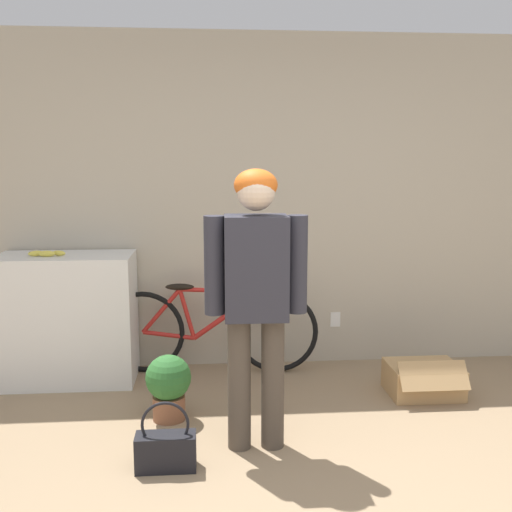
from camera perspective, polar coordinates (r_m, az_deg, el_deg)
The scene contains 8 objects.
wall_back at distance 4.74m, azimuth 1.19°, elevation 5.05°, with size 8.00×0.07×2.60m.
side_shelf at distance 4.67m, azimuth -17.55°, elevation -5.70°, with size 0.99×0.51×0.95m.
person at distance 3.32m, azimuth -0.00°, elevation -2.65°, with size 0.57×0.25×1.59m.
bicycle at distance 4.67m, azimuth -4.44°, elevation -6.91°, with size 1.67×0.46×0.71m.
banana at distance 4.54m, azimuth -19.33°, elevation 0.24°, with size 0.28×0.08×0.04m.
handbag at distance 3.39m, azimuth -8.59°, elevation -17.71°, with size 0.32×0.14×0.38m.
cardboard_box at distance 4.47m, azimuth 15.65°, elevation -11.23°, with size 0.49×0.45×0.29m.
potted_plant at distance 3.92m, azimuth -8.34°, elevation -11.97°, with size 0.29×0.29×0.42m.
Camera 1 is at (-0.48, -2.12, 1.64)m, focal length 42.00 mm.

